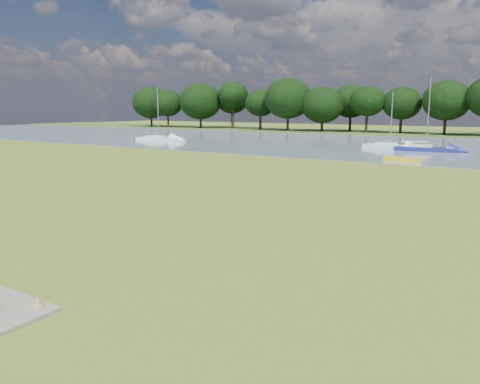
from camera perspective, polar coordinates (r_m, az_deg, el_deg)
The scene contains 8 objects.
ground at distance 22.93m, azimuth 1.15°, elevation -2.10°, with size 220.00×220.00×0.00m, color olive.
river at distance 62.46m, azimuth 21.55°, elevation 5.09°, with size 220.00×40.00×0.10m, color slate.
far_bank at distance 92.05m, azimuth 25.12°, elevation 6.29°, with size 220.00×20.00×0.40m, color #4C6626.
kayak at distance 45.18m, azimuth 19.17°, elevation 3.77°, with size 3.38×0.79×0.34m, color yellow.
tree_line at distance 88.29m, azimuth 23.63°, elevation 10.53°, with size 138.07×9.09×11.00m.
sailboat_0 at distance 58.38m, azimuth 17.75°, elevation 5.45°, with size 6.51×2.97×6.52m.
sailboat_4 at distance 70.02m, azimuth -9.92°, elevation 6.55°, with size 7.14×2.81×7.72m.
sailboat_5 at distance 56.50m, azimuth 21.67°, elevation 5.08°, with size 6.77×2.33×8.14m.
Camera 1 is at (11.54, -19.19, 4.94)m, focal length 35.00 mm.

